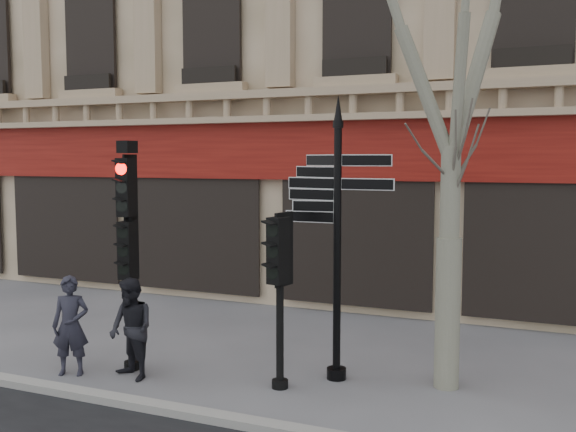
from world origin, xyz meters
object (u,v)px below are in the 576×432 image
pedestrian_b (131,329)px  traffic_signal_secondary (280,269)px  fingerpost (338,190)px  traffic_signal_main (129,227)px  pedestrian_a (71,326)px

pedestrian_b → traffic_signal_secondary: bearing=35.3°
fingerpost → traffic_signal_secondary: fingerpost is taller
fingerpost → traffic_signal_secondary: 1.49m
traffic_signal_main → traffic_signal_secondary: 2.62m
pedestrian_a → pedestrian_b: size_ratio=1.00×
fingerpost → pedestrian_b: size_ratio=2.77×
traffic_signal_secondary → pedestrian_a: size_ratio=1.63×
traffic_signal_main → traffic_signal_secondary: size_ratio=1.44×
fingerpost → traffic_signal_main: fingerpost is taller
traffic_signal_secondary → pedestrian_a: 3.52m
fingerpost → traffic_signal_secondary: (-0.65, -0.71, -1.14)m
traffic_signal_main → pedestrian_b: (0.28, -0.37, -1.55)m
pedestrian_a → pedestrian_b: (1.01, 0.20, 0.00)m
pedestrian_a → traffic_signal_secondary: bearing=-11.2°
fingerpost → pedestrian_a: bearing=-149.4°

